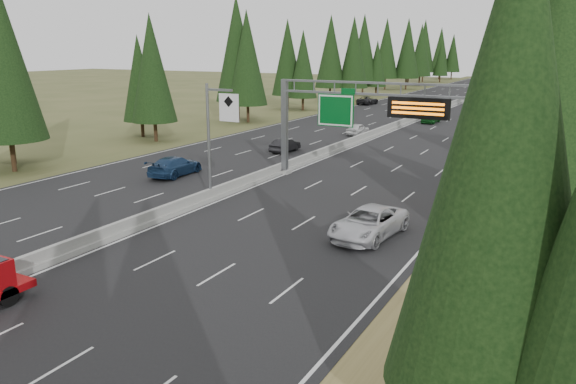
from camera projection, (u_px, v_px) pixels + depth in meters
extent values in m
cube|color=black|center=(425.00, 117.00, 85.66)|extent=(32.00, 260.00, 0.08)
cube|color=olive|center=(552.00, 124.00, 77.44)|extent=(3.60, 260.00, 0.06)
cube|color=#3F4922|center=(319.00, 111.00, 93.89)|extent=(3.60, 260.00, 0.06)
cube|color=gray|center=(425.00, 116.00, 85.62)|extent=(0.70, 260.00, 0.30)
cube|color=gray|center=(425.00, 113.00, 85.52)|extent=(0.30, 260.00, 0.60)
cube|color=slate|center=(285.00, 127.00, 46.23)|extent=(0.45, 0.45, 7.80)
cube|color=gray|center=(285.00, 172.00, 47.17)|extent=(0.90, 0.90, 0.30)
cube|color=slate|center=(485.00, 142.00, 38.91)|extent=(0.45, 0.45, 7.80)
cube|color=gray|center=(480.00, 194.00, 39.85)|extent=(0.90, 0.90, 0.30)
cube|color=slate|center=(378.00, 83.00, 41.61)|extent=(15.85, 0.35, 0.16)
cube|color=slate|center=(378.00, 94.00, 41.82)|extent=(15.85, 0.35, 0.16)
cube|color=#054C19|center=(336.00, 110.00, 43.46)|extent=(3.00, 0.10, 2.50)
cube|color=silver|center=(335.00, 110.00, 43.41)|extent=(2.85, 0.02, 2.35)
cube|color=#054C19|center=(348.00, 91.00, 42.62)|extent=(1.10, 0.10, 0.45)
cube|color=black|center=(418.00, 108.00, 40.29)|extent=(4.50, 0.40, 1.50)
cube|color=orange|center=(418.00, 104.00, 40.01)|extent=(3.80, 0.02, 0.18)
cube|color=orange|center=(418.00, 108.00, 40.10)|extent=(3.80, 0.02, 0.18)
cube|color=orange|center=(417.00, 113.00, 40.19)|extent=(3.80, 0.02, 0.18)
cylinder|color=slate|center=(209.00, 143.00, 37.86)|extent=(0.20, 0.20, 8.00)
cube|color=gray|center=(211.00, 199.00, 38.84)|extent=(0.50, 0.50, 0.20)
cube|color=slate|center=(219.00, 90.00, 36.50)|extent=(2.00, 0.15, 0.15)
cube|color=silver|center=(229.00, 108.00, 36.30)|extent=(1.50, 0.06, 1.80)
cone|color=black|center=(506.00, 154.00, 12.63)|extent=(4.99, 4.99, 11.64)
cylinder|color=black|center=(538.00, 229.00, 28.87)|extent=(0.40, 0.40, 2.62)
cone|color=black|center=(558.00, 66.00, 26.82)|extent=(5.90, 5.90, 13.77)
cylinder|color=black|center=(557.00, 162.00, 45.81)|extent=(0.40, 0.40, 2.52)
cone|color=black|center=(569.00, 63.00, 43.84)|extent=(5.68, 5.68, 13.25)
cylinder|color=black|center=(568.00, 138.00, 59.59)|extent=(0.40, 0.40, 1.95)
cone|color=black|center=(575.00, 80.00, 58.06)|extent=(4.39, 4.39, 10.24)
cylinder|color=black|center=(576.00, 114.00, 76.84)|extent=(0.40, 0.40, 2.99)
cylinder|color=black|center=(570.00, 106.00, 90.39)|extent=(0.40, 0.40, 2.35)
cone|color=black|center=(576.00, 59.00, 88.55)|extent=(5.29, 5.29, 12.34)
cylinder|color=black|center=(13.00, 156.00, 47.95)|extent=(0.40, 0.40, 2.76)
cone|color=black|center=(0.00, 52.00, 45.79)|extent=(6.22, 6.22, 14.50)
cylinder|color=black|center=(13.00, 152.00, 51.22)|extent=(0.40, 0.40, 2.16)
cone|color=black|center=(4.00, 77.00, 49.53)|extent=(4.86, 4.86, 11.34)
cylinder|color=black|center=(156.00, 131.00, 63.49)|extent=(0.40, 0.40, 2.25)
cone|color=black|center=(152.00, 68.00, 61.73)|extent=(5.06, 5.06, 11.81)
cylinder|color=black|center=(143.00, 129.00, 66.99)|extent=(0.40, 0.40, 1.90)
cone|color=black|center=(139.00, 78.00, 65.51)|extent=(4.27, 4.27, 9.96)
cylinder|color=black|center=(248.00, 114.00, 79.65)|extent=(0.40, 0.40, 2.48)
cone|color=black|center=(247.00, 58.00, 77.71)|extent=(5.57, 5.57, 13.00)
cylinder|color=black|center=(238.00, 111.00, 81.91)|extent=(0.40, 0.40, 2.81)
cone|color=black|center=(237.00, 49.00, 79.71)|extent=(6.31, 6.31, 14.73)
cylinder|color=black|center=(303.00, 104.00, 94.98)|extent=(0.40, 0.40, 2.12)
cone|color=black|center=(303.00, 64.00, 93.32)|extent=(4.76, 4.76, 11.12)
cylinder|color=black|center=(288.00, 102.00, 96.97)|extent=(0.40, 0.40, 2.41)
cone|color=black|center=(288.00, 57.00, 95.08)|extent=(5.43, 5.43, 12.66)
cylinder|color=black|center=(352.00, 94.00, 111.27)|extent=(0.40, 0.40, 2.60)
cone|color=black|center=(354.00, 52.00, 109.24)|extent=(5.86, 5.86, 13.66)
cylinder|color=black|center=(330.00, 94.00, 111.50)|extent=(0.40, 0.40, 2.65)
cone|color=black|center=(331.00, 51.00, 109.43)|extent=(5.97, 5.97, 13.92)
cylinder|color=black|center=(376.00, 91.00, 124.65)|extent=(0.40, 0.40, 1.91)
cone|color=black|center=(377.00, 63.00, 123.15)|extent=(4.30, 4.30, 10.04)
cylinder|color=black|center=(363.00, 89.00, 125.20)|extent=(0.40, 0.40, 2.80)
cone|color=black|center=(364.00, 48.00, 123.01)|extent=(6.30, 6.30, 14.71)
cylinder|color=black|center=(406.00, 84.00, 141.83)|extent=(0.40, 0.40, 2.79)
cone|color=black|center=(408.00, 48.00, 139.64)|extent=(6.29, 6.29, 14.67)
cylinder|color=black|center=(385.00, 84.00, 141.61)|extent=(0.40, 0.40, 2.79)
cone|color=black|center=(386.00, 48.00, 139.43)|extent=(6.27, 6.27, 14.63)
cylinder|color=black|center=(419.00, 81.00, 154.68)|extent=(0.40, 0.40, 2.65)
cone|color=black|center=(421.00, 50.00, 152.61)|extent=(5.96, 5.96, 13.92)
cylinder|color=black|center=(408.00, 81.00, 156.69)|extent=(0.40, 0.40, 2.55)
cone|color=black|center=(409.00, 51.00, 154.69)|extent=(5.75, 5.75, 13.41)
cylinder|color=black|center=(440.00, 79.00, 170.30)|extent=(0.40, 0.40, 1.99)
cone|color=black|center=(441.00, 58.00, 168.74)|extent=(4.48, 4.48, 10.46)
cylinder|color=black|center=(423.00, 77.00, 171.95)|extent=(0.40, 0.40, 2.97)
cone|color=black|center=(424.00, 46.00, 169.62)|extent=(6.69, 6.69, 15.60)
cylinder|color=black|center=(451.00, 76.00, 187.82)|extent=(0.40, 0.40, 2.36)
cone|color=black|center=(453.00, 53.00, 185.97)|extent=(5.31, 5.31, 12.39)
cylinder|color=black|center=(439.00, 75.00, 187.98)|extent=(0.40, 0.40, 2.70)
cone|color=black|center=(441.00, 49.00, 185.87)|extent=(6.08, 6.08, 14.20)
imported|color=silver|center=(369.00, 223.00, 31.25)|extent=(3.31, 6.14, 1.64)
cylinder|color=black|center=(8.00, 296.00, 22.93)|extent=(0.32, 0.86, 0.86)
imported|color=#145A1D|center=(431.00, 117.00, 78.61)|extent=(1.98, 4.69, 1.58)
imported|color=#5F160D|center=(486.00, 138.00, 60.60)|extent=(1.90, 4.72, 1.53)
imported|color=black|center=(515.00, 106.00, 94.63)|extent=(2.31, 5.06, 1.44)
imported|color=white|center=(478.00, 103.00, 99.65)|extent=(3.02, 5.71, 1.53)
imported|color=black|center=(519.00, 90.00, 131.85)|extent=(1.80, 3.93, 1.31)
imported|color=black|center=(285.00, 145.00, 56.79)|extent=(1.57, 4.11, 1.34)
imported|color=navy|center=(175.00, 166.00, 46.26)|extent=(2.62, 5.66, 1.60)
imported|color=silver|center=(358.00, 129.00, 67.83)|extent=(1.77, 4.19, 1.41)
imported|color=black|center=(368.00, 100.00, 103.98)|extent=(2.85, 5.50, 1.48)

